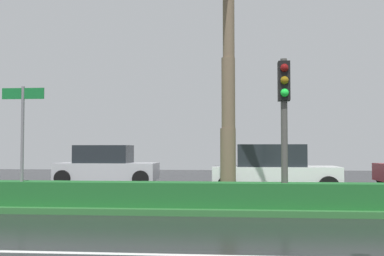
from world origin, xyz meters
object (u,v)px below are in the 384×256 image
street_name_sign (23,129)px  car_in_traffic_second (274,170)px  traffic_signal_median_right (284,105)px  car_in_traffic_leading (106,166)px

street_name_sign → car_in_traffic_second: (6.66, 5.24, -1.25)m
street_name_sign → traffic_signal_median_right: bearing=0.9°
car_in_traffic_leading → car_in_traffic_second: size_ratio=1.00×
street_name_sign → car_in_traffic_leading: bearing=91.6°
traffic_signal_median_right → car_in_traffic_leading: size_ratio=0.84×
street_name_sign → car_in_traffic_leading: street_name_sign is taller
traffic_signal_median_right → car_in_traffic_leading: 11.03m
street_name_sign → car_in_traffic_second: bearing=38.2°
car_in_traffic_second → car_in_traffic_leading: bearing=153.8°
traffic_signal_median_right → street_name_sign: (-6.53, -0.10, -0.56)m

